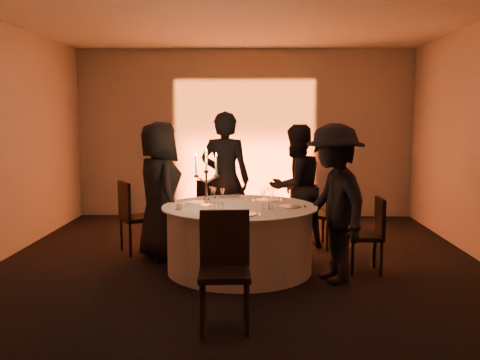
{
  "coord_description": "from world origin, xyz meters",
  "views": [
    {
      "loc": [
        0.16,
        -6.12,
        1.8
      ],
      "look_at": [
        0.0,
        0.2,
        1.05
      ],
      "focal_mm": 40.0,
      "sensor_mm": 36.0,
      "label": 1
    }
  ],
  "objects_px": {
    "chair_back_left": "(212,206)",
    "guest_right": "(334,203)",
    "banquet_table": "(240,238)",
    "chair_front": "(225,262)",
    "chair_left": "(133,213)",
    "coffee_cup": "(180,207)",
    "guest_back_right": "(296,187)",
    "chair_back_right": "(330,211)",
    "guest_left": "(159,191)",
    "guest_back_left": "(225,180)",
    "candelabra": "(206,186)",
    "chair_right": "(371,231)"
  },
  "relations": [
    {
      "from": "coffee_cup",
      "to": "guest_back_left",
      "type": "bearing_deg",
      "value": 73.19
    },
    {
      "from": "chair_front",
      "to": "guest_back_right",
      "type": "distance_m",
      "value": 2.87
    },
    {
      "from": "chair_back_right",
      "to": "candelabra",
      "type": "relative_size",
      "value": 1.36
    },
    {
      "from": "chair_back_left",
      "to": "guest_back_right",
      "type": "relative_size",
      "value": 0.52
    },
    {
      "from": "chair_back_right",
      "to": "guest_back_right",
      "type": "height_order",
      "value": "guest_back_right"
    },
    {
      "from": "chair_back_right",
      "to": "guest_right",
      "type": "height_order",
      "value": "guest_right"
    },
    {
      "from": "candelabra",
      "to": "chair_left",
      "type": "bearing_deg",
      "value": 141.47
    },
    {
      "from": "guest_right",
      "to": "guest_back_left",
      "type": "bearing_deg",
      "value": -159.06
    },
    {
      "from": "chair_back_left",
      "to": "guest_right",
      "type": "bearing_deg",
      "value": 141.14
    },
    {
      "from": "guest_right",
      "to": "guest_left",
      "type": "bearing_deg",
      "value": -132.18
    },
    {
      "from": "banquet_table",
      "to": "coffee_cup",
      "type": "distance_m",
      "value": 0.82
    },
    {
      "from": "guest_left",
      "to": "coffee_cup",
      "type": "relative_size",
      "value": 15.83
    },
    {
      "from": "guest_back_left",
      "to": "coffee_cup",
      "type": "xyz_separation_m",
      "value": [
        -0.43,
        -1.43,
        -0.14
      ]
    },
    {
      "from": "coffee_cup",
      "to": "guest_left",
      "type": "bearing_deg",
      "value": 114.49
    },
    {
      "from": "guest_back_left",
      "to": "coffee_cup",
      "type": "distance_m",
      "value": 1.5
    },
    {
      "from": "guest_back_left",
      "to": "guest_back_right",
      "type": "distance_m",
      "value": 0.97
    },
    {
      "from": "coffee_cup",
      "to": "candelabra",
      "type": "bearing_deg",
      "value": 38.66
    },
    {
      "from": "guest_right",
      "to": "coffee_cup",
      "type": "xyz_separation_m",
      "value": [
        -1.7,
        0.09,
        -0.07
      ]
    },
    {
      "from": "chair_front",
      "to": "guest_back_right",
      "type": "relative_size",
      "value": 0.59
    },
    {
      "from": "banquet_table",
      "to": "chair_left",
      "type": "height_order",
      "value": "chair_left"
    },
    {
      "from": "guest_back_right",
      "to": "chair_back_right",
      "type": "bearing_deg",
      "value": 151.12
    },
    {
      "from": "chair_back_left",
      "to": "guest_back_left",
      "type": "relative_size",
      "value": 0.47
    },
    {
      "from": "guest_back_left",
      "to": "guest_right",
      "type": "height_order",
      "value": "guest_back_left"
    },
    {
      "from": "candelabra",
      "to": "chair_right",
      "type": "bearing_deg",
      "value": 0.61
    },
    {
      "from": "chair_left",
      "to": "candelabra",
      "type": "height_order",
      "value": "candelabra"
    },
    {
      "from": "banquet_table",
      "to": "guest_right",
      "type": "height_order",
      "value": "guest_right"
    },
    {
      "from": "chair_right",
      "to": "guest_back_right",
      "type": "distance_m",
      "value": 1.4
    },
    {
      "from": "chair_left",
      "to": "guest_back_left",
      "type": "height_order",
      "value": "guest_back_left"
    },
    {
      "from": "chair_front",
      "to": "chair_right",
      "type": "bearing_deg",
      "value": 42.72
    },
    {
      "from": "chair_right",
      "to": "chair_front",
      "type": "xyz_separation_m",
      "value": [
        -1.61,
        -1.63,
        0.07
      ]
    },
    {
      "from": "chair_left",
      "to": "guest_right",
      "type": "distance_m",
      "value": 2.75
    },
    {
      "from": "guest_left",
      "to": "banquet_table",
      "type": "bearing_deg",
      "value": -145.45
    },
    {
      "from": "banquet_table",
      "to": "guest_back_left",
      "type": "bearing_deg",
      "value": 101.1
    },
    {
      "from": "chair_left",
      "to": "chair_front",
      "type": "relative_size",
      "value": 0.96
    },
    {
      "from": "chair_back_right",
      "to": "guest_left",
      "type": "relative_size",
      "value": 0.53
    },
    {
      "from": "candelabra",
      "to": "coffee_cup",
      "type": "bearing_deg",
      "value": -141.34
    },
    {
      "from": "chair_right",
      "to": "coffee_cup",
      "type": "height_order",
      "value": "chair_right"
    },
    {
      "from": "guest_right",
      "to": "chair_front",
      "type": "bearing_deg",
      "value": -59.68
    },
    {
      "from": "chair_left",
      "to": "coffee_cup",
      "type": "height_order",
      "value": "chair_left"
    },
    {
      "from": "guest_back_left",
      "to": "guest_right",
      "type": "relative_size",
      "value": 1.08
    },
    {
      "from": "chair_front",
      "to": "guest_back_right",
      "type": "height_order",
      "value": "guest_back_right"
    },
    {
      "from": "guest_left",
      "to": "guest_right",
      "type": "height_order",
      "value": "guest_left"
    },
    {
      "from": "guest_back_right",
      "to": "candelabra",
      "type": "bearing_deg",
      "value": 11.14
    },
    {
      "from": "banquet_table",
      "to": "candelabra",
      "type": "relative_size",
      "value": 2.65
    },
    {
      "from": "banquet_table",
      "to": "guest_back_left",
      "type": "distance_m",
      "value": 1.32
    },
    {
      "from": "chair_left",
      "to": "chair_back_right",
      "type": "relative_size",
      "value": 1.03
    },
    {
      "from": "chair_back_right",
      "to": "guest_back_left",
      "type": "xyz_separation_m",
      "value": [
        -1.44,
        0.04,
        0.42
      ]
    },
    {
      "from": "banquet_table",
      "to": "chair_front",
      "type": "bearing_deg",
      "value": -93.03
    },
    {
      "from": "chair_front",
      "to": "guest_left",
      "type": "relative_size",
      "value": 0.57
    },
    {
      "from": "guest_back_right",
      "to": "coffee_cup",
      "type": "distance_m",
      "value": 1.94
    }
  ]
}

